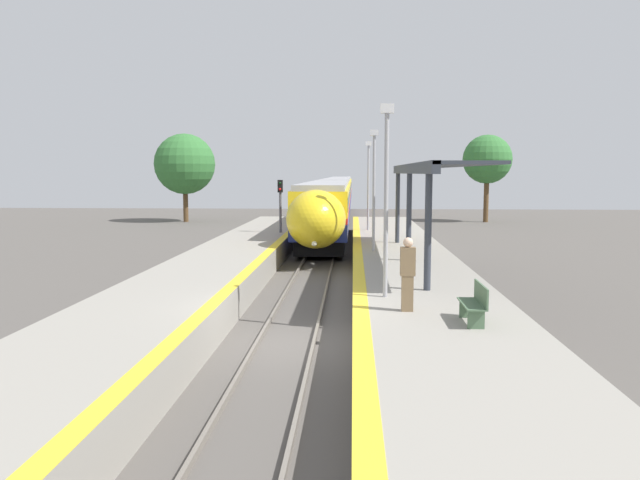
# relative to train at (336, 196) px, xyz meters

# --- Properties ---
(ground_plane) EXTENTS (120.00, 120.00, 0.00)m
(ground_plane) POSITION_rel_train_xyz_m (0.00, -44.97, -2.17)
(ground_plane) COLOR #56514C
(rail_left) EXTENTS (0.08, 90.00, 0.15)m
(rail_left) POSITION_rel_train_xyz_m (-0.72, -44.97, -2.10)
(rail_left) COLOR slate
(rail_left) RESTS_ON ground_plane
(rail_right) EXTENTS (0.08, 90.00, 0.15)m
(rail_right) POSITION_rel_train_xyz_m (0.72, -44.97, -2.10)
(rail_right) COLOR slate
(rail_right) RESTS_ON ground_plane
(train) EXTENTS (2.89, 67.53, 3.79)m
(train) POSITION_rel_train_xyz_m (0.00, 0.00, 0.00)
(train) COLOR black
(train) RESTS_ON ground_plane
(platform_right) EXTENTS (4.14, 64.00, 1.04)m
(platform_right) POSITION_rel_train_xyz_m (3.77, -44.97, -1.66)
(platform_right) COLOR gray
(platform_right) RESTS_ON ground_plane
(platform_left) EXTENTS (3.73, 64.00, 1.04)m
(platform_left) POSITION_rel_train_xyz_m (-3.56, -44.97, -1.66)
(platform_left) COLOR gray
(platform_left) RESTS_ON ground_plane
(platform_bench) EXTENTS (0.44, 1.41, 0.89)m
(platform_bench) POSITION_rel_train_xyz_m (4.44, -46.66, -0.68)
(platform_bench) COLOR #4C6B4C
(platform_bench) RESTS_ON platform_right
(person_waiting) EXTENTS (0.36, 0.24, 1.81)m
(person_waiting) POSITION_rel_train_xyz_m (3.03, -45.51, -0.19)
(person_waiting) COLOR #7F6647
(person_waiting) RESTS_ON platform_right
(railway_signal) EXTENTS (0.28, 0.28, 3.98)m
(railway_signal) POSITION_rel_train_xyz_m (-2.38, -25.75, 0.28)
(railway_signal) COLOR #59595E
(railway_signal) RESTS_ON ground_plane
(lamppost_near) EXTENTS (0.36, 0.20, 5.16)m
(lamppost_near) POSITION_rel_train_xyz_m (2.58, -43.78, 1.82)
(lamppost_near) COLOR #9E9EA3
(lamppost_near) RESTS_ON platform_right
(lamppost_mid) EXTENTS (0.36, 0.20, 5.16)m
(lamppost_mid) POSITION_rel_train_xyz_m (2.58, -33.80, 1.82)
(lamppost_mid) COLOR #9E9EA3
(lamppost_mid) RESTS_ON platform_right
(lamppost_far) EXTENTS (0.36, 0.20, 5.16)m
(lamppost_far) POSITION_rel_train_xyz_m (2.58, -23.82, 1.82)
(lamppost_far) COLOR #9E9EA3
(lamppost_far) RESTS_ON platform_right
(station_canopy) EXTENTS (2.02, 15.23, 3.68)m
(station_canopy) POSITION_rel_train_xyz_m (4.41, -36.63, 2.28)
(station_canopy) COLOR #333842
(station_canopy) RESTS_ON platform_right
(background_tree_left) EXTENTS (5.36, 5.36, 7.83)m
(background_tree_left) POSITION_rel_train_xyz_m (-13.25, -5.58, 2.96)
(background_tree_left) COLOR brown
(background_tree_left) RESTS_ON ground_plane
(background_tree_right) EXTENTS (4.30, 4.30, 7.71)m
(background_tree_right) POSITION_rel_train_xyz_m (13.50, -4.45, 3.35)
(background_tree_right) COLOR brown
(background_tree_right) RESTS_ON ground_plane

